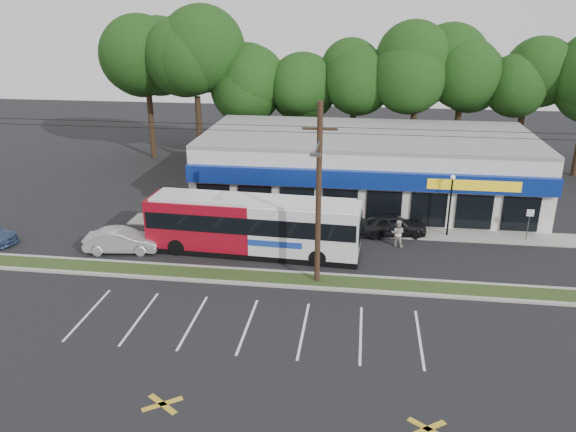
# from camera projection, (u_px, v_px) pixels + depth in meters

# --- Properties ---
(ground) EXTENTS (120.00, 120.00, 0.00)m
(ground) POSITION_uv_depth(u_px,v_px,m) (260.00, 287.00, 30.62)
(ground) COLOR black
(ground) RESTS_ON ground
(grass_strip) EXTENTS (40.00, 1.60, 0.12)m
(grass_strip) POSITION_uv_depth(u_px,v_px,m) (264.00, 278.00, 31.53)
(grass_strip) COLOR #2C3D19
(grass_strip) RESTS_ON ground
(curb_south) EXTENTS (40.00, 0.25, 0.14)m
(curb_south) POSITION_uv_depth(u_px,v_px,m) (261.00, 285.00, 30.73)
(curb_south) COLOR #9E9E93
(curb_south) RESTS_ON ground
(curb_north) EXTENTS (40.00, 0.25, 0.14)m
(curb_north) POSITION_uv_depth(u_px,v_px,m) (266.00, 271.00, 32.31)
(curb_north) COLOR #9E9E93
(curb_north) RESTS_ON ground
(sidewalk) EXTENTS (32.00, 2.20, 0.10)m
(sidewalk) POSITION_uv_depth(u_px,v_px,m) (356.00, 230.00, 38.32)
(sidewalk) COLOR #9E9E93
(sidewalk) RESTS_ON ground
(strip_mall) EXTENTS (25.00, 12.55, 5.30)m
(strip_mall) POSITION_uv_depth(u_px,v_px,m) (366.00, 167.00, 43.76)
(strip_mall) COLOR beige
(strip_mall) RESTS_ON ground
(utility_pole) EXTENTS (50.00, 2.77, 10.00)m
(utility_pole) POSITION_uv_depth(u_px,v_px,m) (315.00, 190.00, 29.22)
(utility_pole) COLOR black
(utility_pole) RESTS_ON ground
(lamp_post) EXTENTS (0.30, 0.30, 4.25)m
(lamp_post) POSITION_uv_depth(u_px,v_px,m) (451.00, 198.00, 36.45)
(lamp_post) COLOR black
(lamp_post) RESTS_ON ground
(sign_post) EXTENTS (0.45, 0.10, 2.23)m
(sign_post) POSITION_uv_depth(u_px,v_px,m) (529.00, 219.00, 36.00)
(sign_post) COLOR #59595E
(sign_post) RESTS_ON ground
(tree_line) EXTENTS (46.76, 6.76, 11.83)m
(tree_line) POSITION_uv_depth(u_px,v_px,m) (353.00, 76.00, 51.29)
(tree_line) COLOR black
(tree_line) RESTS_ON ground
(metrobus) EXTENTS (13.19, 3.38, 3.51)m
(metrobus) POSITION_uv_depth(u_px,v_px,m) (253.00, 224.00, 34.30)
(metrobus) COLOR maroon
(metrobus) RESTS_ON ground
(car_dark) EXTENTS (4.71, 2.53, 1.52)m
(car_dark) POSITION_uv_depth(u_px,v_px,m) (392.00, 225.00, 37.30)
(car_dark) COLOR black
(car_dark) RESTS_ON ground
(car_silver) EXTENTS (4.67, 2.19, 1.48)m
(car_silver) POSITION_uv_depth(u_px,v_px,m) (122.00, 241.00, 34.80)
(car_silver) COLOR #9DA0A5
(car_silver) RESTS_ON ground
(pedestrian_a) EXTENTS (0.78, 0.59, 1.93)m
(pedestrian_a) POSITION_uv_depth(u_px,v_px,m) (333.00, 231.00, 35.67)
(pedestrian_a) COLOR beige
(pedestrian_a) RESTS_ON ground
(pedestrian_b) EXTENTS (0.97, 0.83, 1.74)m
(pedestrian_b) POSITION_uv_depth(u_px,v_px,m) (398.00, 233.00, 35.59)
(pedestrian_b) COLOR beige
(pedestrian_b) RESTS_ON ground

